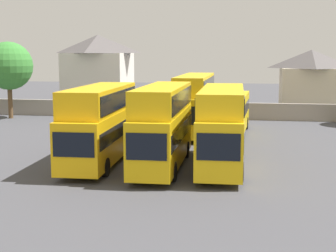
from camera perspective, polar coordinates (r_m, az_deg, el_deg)
ground at (r=48.85m, az=2.89°, el=0.05°), size 140.00×140.00×0.00m
depot_boundary_wall at (r=53.97m, az=3.54°, el=1.79°), size 56.00×0.50×1.80m
bus_1 at (r=31.97m, az=-7.79°, el=0.61°), size 2.96×10.61×4.93m
bus_2 at (r=30.56m, az=-0.59°, el=0.44°), size 2.64×10.51×5.05m
bus_3 at (r=30.73m, az=6.19°, el=0.31°), size 2.84×10.70×4.92m
bus_4 at (r=44.85m, az=-2.06°, el=1.73°), size 2.67×10.91×3.28m
bus_5 at (r=44.14m, az=3.07°, el=2.92°), size 2.64×12.03×5.12m
bus_6 at (r=43.61m, az=7.22°, el=1.59°), size 3.01×10.92×3.44m
house_terrace_left at (r=65.84m, az=-7.97°, el=6.29°), size 8.18×7.92×9.37m
house_terrace_centre at (r=63.26m, az=15.99°, el=5.08°), size 7.48×7.02×7.44m
tree_behind_wall at (r=56.55m, az=-17.75°, el=6.54°), size 5.17×5.17×8.26m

